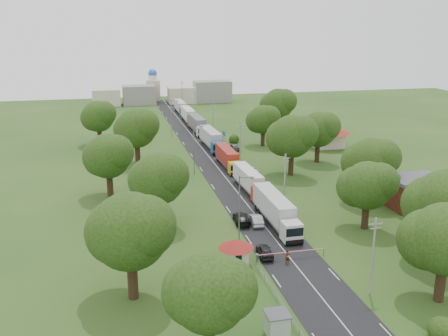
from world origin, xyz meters
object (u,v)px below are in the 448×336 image
object	(u,v)px
car_lane_mid	(256,220)
pedestrian_near	(287,257)
guard_booth	(236,249)
truck_0	(276,210)
info_sign	(224,136)
boom_barrier	(281,254)
car_lane_front	(265,251)

from	to	relation	value
car_lane_mid	pedestrian_near	size ratio (longest dim) A/B	2.57
guard_booth	truck_0	distance (m)	14.53
info_sign	car_lane_mid	xyz separation A→B (m)	(-6.20, -48.00, -2.27)
info_sign	truck_0	world-z (taller)	truck_0
boom_barrier	car_lane_mid	xyz separation A→B (m)	(0.36, 12.00, -0.16)
info_sign	pedestrian_near	world-z (taller)	info_sign
boom_barrier	car_lane_front	xyz separation A→B (m)	(-1.64, 1.50, -0.16)
info_sign	car_lane_front	bearing A→B (deg)	-97.98
car_lane_front	pedestrian_near	size ratio (longest dim) A/B	2.48
guard_booth	truck_0	xyz separation A→B (m)	(8.99, 11.41, 0.13)
truck_0	car_lane_front	xyz separation A→B (m)	(-4.79, -9.91, -1.56)
car_lane_front	pedestrian_near	xyz separation A→B (m)	(2.11, -2.63, 0.14)
info_sign	guard_booth	bearing A→B (deg)	-101.68
boom_barrier	pedestrian_near	size ratio (longest dim) A/B	5.33
truck_0	car_lane_mid	bearing A→B (deg)	168.03
car_lane_mid	boom_barrier	bearing A→B (deg)	94.15
info_sign	pedestrian_near	xyz separation A→B (m)	(-6.09, -61.13, -2.14)
guard_booth	car_lane_front	distance (m)	4.68
truck_0	info_sign	bearing A→B (deg)	85.99
boom_barrier	truck_0	bearing A→B (deg)	74.55
car_lane_mid	pedestrian_near	bearing A→B (deg)	96.35
car_lane_front	car_lane_mid	bearing A→B (deg)	-95.73
car_lane_mid	pedestrian_near	world-z (taller)	pedestrian_near
boom_barrier	pedestrian_near	distance (m)	1.23
boom_barrier	car_lane_mid	distance (m)	12.01
info_sign	pedestrian_near	bearing A→B (deg)	-95.69
car_lane_front	pedestrian_near	distance (m)	3.38
car_lane_front	car_lane_mid	distance (m)	10.69
boom_barrier	car_lane_front	world-z (taller)	car_lane_front
car_lane_front	truck_0	bearing A→B (deg)	-110.77
pedestrian_near	car_lane_mid	bearing A→B (deg)	85.98
guard_booth	pedestrian_near	distance (m)	6.54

